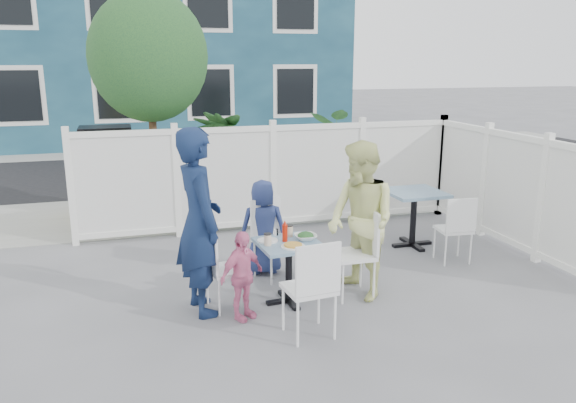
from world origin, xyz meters
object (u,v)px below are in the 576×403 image
object	(u,v)px
spare_table	(414,204)
chair_right	(360,246)
toddler	(242,276)
chair_near	(313,283)
main_table	(289,256)
boy	(263,227)
chair_back	(271,232)
utility_cabinet	(108,173)
chair_left	(220,263)
woman	(361,221)
man	(199,222)

from	to	relation	value
spare_table	chair_right	xyz separation A→B (m)	(-1.40, -1.36, -0.04)
spare_table	chair_right	distance (m)	1.95
spare_table	toddler	bearing A→B (deg)	-150.42
chair_near	toddler	distance (m)	0.82
main_table	boy	distance (m)	0.93
spare_table	chair_near	size ratio (longest dim) A/B	0.82
chair_right	chair_back	xyz separation A→B (m)	(-0.79, 0.85, -0.02)
utility_cabinet	main_table	distance (m)	4.69
spare_table	chair_left	bearing A→B (deg)	-156.51
toddler	woman	bearing A→B (deg)	-22.29
chair_near	boy	bearing A→B (deg)	85.00
chair_right	chair_near	distance (m)	1.17
chair_back	chair_right	bearing A→B (deg)	112.09
main_table	man	xyz separation A→B (m)	(-0.93, 0.06, 0.44)
chair_back	chair_left	bearing A→B (deg)	24.76
woman	boy	xyz separation A→B (m)	(-0.85, 0.98, -0.28)
woman	spare_table	bearing A→B (deg)	122.08
toddler	man	bearing A→B (deg)	108.71
main_table	man	world-z (taller)	man
chair_left	main_table	bearing A→B (deg)	74.39
utility_cabinet	man	size ratio (longest dim) A/B	0.74
man	woman	distance (m)	1.74
utility_cabinet	main_table	size ratio (longest dim) A/B	2.06
spare_table	woman	world-z (taller)	woman
main_table	spare_table	world-z (taller)	spare_table
chair_right	boy	distance (m)	1.29
main_table	chair_near	xyz separation A→B (m)	(-0.02, -0.86, 0.04)
man	toddler	xyz separation A→B (m)	(0.37, -0.31, -0.50)
toddler	chair_left	bearing A→B (deg)	89.42
chair_right	toddler	distance (m)	1.39
chair_left	woman	world-z (taller)	woman
utility_cabinet	chair_right	xyz separation A→B (m)	(2.70, -4.33, -0.14)
boy	chair_back	bearing A→B (deg)	126.04
chair_right	toddler	world-z (taller)	chair_right
utility_cabinet	boy	distance (m)	3.83
man	boy	bearing A→B (deg)	-55.44
boy	spare_table	bearing A→B (deg)	-164.96
boy	woman	bearing A→B (deg)	136.08
chair_back	woman	bearing A→B (deg)	111.28
chair_right	utility_cabinet	bearing A→B (deg)	33.56
man	chair_back	bearing A→B (deg)	-61.77
spare_table	toddler	world-z (taller)	toddler
spare_table	main_table	bearing A→B (deg)	-149.08
utility_cabinet	boy	xyz separation A→B (m)	(1.84, -3.36, -0.13)
main_table	chair_near	world-z (taller)	chair_near
main_table	man	bearing A→B (deg)	176.10
utility_cabinet	man	distance (m)	4.34
spare_table	chair_left	size ratio (longest dim) A/B	0.91
chair_near	boy	size ratio (longest dim) A/B	0.83
main_table	man	size ratio (longest dim) A/B	0.36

